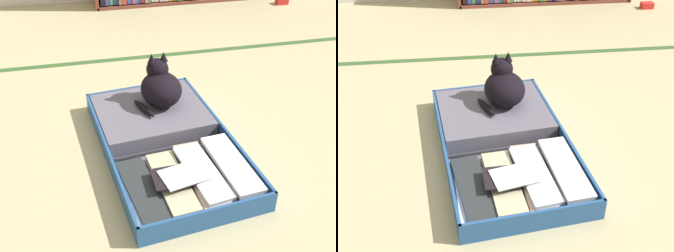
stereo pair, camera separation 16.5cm
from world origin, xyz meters
TOP-DOWN VIEW (x-y plane):
  - ground_plane at (0.00, 0.00)m, footprint 10.00×10.00m
  - tatami_border at (0.00, 1.16)m, footprint 4.80×0.05m
  - open_suitcase at (-0.11, 0.18)m, footprint 0.68×1.05m
  - black_cat at (-0.08, 0.41)m, footprint 0.27×0.28m
  - small_red_pouch at (1.32, 1.96)m, footprint 0.10×0.07m

SIDE VIEW (x-z plane):
  - ground_plane at x=0.00m, z-range 0.00..0.00m
  - tatami_border at x=0.00m, z-range 0.00..0.00m
  - small_red_pouch at x=1.32m, z-range 0.00..0.05m
  - open_suitcase at x=-0.11m, z-range -0.01..0.09m
  - black_cat at x=-0.08m, z-range 0.06..0.32m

